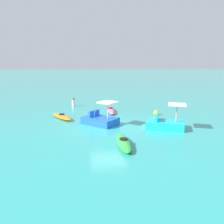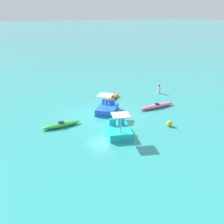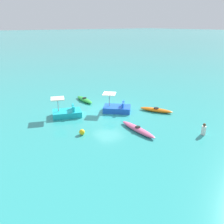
{
  "view_description": "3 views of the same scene",
  "coord_description": "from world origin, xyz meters",
  "px_view_note": "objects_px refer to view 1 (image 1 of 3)",
  "views": [
    {
      "loc": [
        14.33,
        -1.52,
        4.06
      ],
      "look_at": [
        -1.23,
        0.42,
        0.74
      ],
      "focal_mm": 34.98,
      "sensor_mm": 36.0,
      "label": 1
    },
    {
      "loc": [
        10.1,
        17.74,
        7.65
      ],
      "look_at": [
        -0.62,
        0.31,
        0.27
      ],
      "focal_mm": 43.97,
      "sensor_mm": 36.0,
      "label": 2
    },
    {
      "loc": [
        -16.44,
        11.43,
        7.48
      ],
      "look_at": [
        -1.06,
        0.34,
        0.25
      ],
      "focal_mm": 37.22,
      "sensor_mm": 36.0,
      "label": 3
    }
  ],
  "objects_px": {
    "person_near_shore": "(74,103)",
    "pedal_boat_blue": "(100,120)",
    "kayak_orange": "(62,116)",
    "kayak_green": "(123,142)",
    "kayak_pink": "(111,110)",
    "buoy_yellow": "(156,113)",
    "pedal_boat_cyan": "(165,124)"
  },
  "relations": [
    {
      "from": "buoy_yellow",
      "to": "kayak_pink",
      "type": "bearing_deg",
      "value": -117.62
    },
    {
      "from": "kayak_green",
      "to": "kayak_orange",
      "type": "distance_m",
      "value": 7.5
    },
    {
      "from": "person_near_shore",
      "to": "kayak_pink",
      "type": "bearing_deg",
      "value": 47.25
    },
    {
      "from": "kayak_pink",
      "to": "pedal_boat_blue",
      "type": "height_order",
      "value": "pedal_boat_blue"
    },
    {
      "from": "pedal_boat_cyan",
      "to": "pedal_boat_blue",
      "type": "height_order",
      "value": "same"
    },
    {
      "from": "kayak_orange",
      "to": "person_near_shore",
      "type": "height_order",
      "value": "person_near_shore"
    },
    {
      "from": "pedal_boat_blue",
      "to": "buoy_yellow",
      "type": "distance_m",
      "value": 5.41
    },
    {
      "from": "person_near_shore",
      "to": "pedal_boat_blue",
      "type": "bearing_deg",
      "value": 16.6
    },
    {
      "from": "kayak_orange",
      "to": "buoy_yellow",
      "type": "xyz_separation_m",
      "value": [
        -0.2,
        7.76,
        0.04
      ]
    },
    {
      "from": "kayak_green",
      "to": "buoy_yellow",
      "type": "relative_size",
      "value": 6.9
    },
    {
      "from": "kayak_green",
      "to": "pedal_boat_blue",
      "type": "relative_size",
      "value": 1.03
    },
    {
      "from": "buoy_yellow",
      "to": "pedal_boat_cyan",
      "type": "bearing_deg",
      "value": -10.02
    },
    {
      "from": "kayak_green",
      "to": "person_near_shore",
      "type": "height_order",
      "value": "person_near_shore"
    },
    {
      "from": "kayak_pink",
      "to": "person_near_shore",
      "type": "height_order",
      "value": "person_near_shore"
    },
    {
      "from": "kayak_green",
      "to": "pedal_boat_cyan",
      "type": "xyz_separation_m",
      "value": [
        -2.75,
        3.28,
        0.17
      ]
    },
    {
      "from": "kayak_green",
      "to": "buoy_yellow",
      "type": "height_order",
      "value": "buoy_yellow"
    },
    {
      "from": "kayak_green",
      "to": "pedal_boat_blue",
      "type": "distance_m",
      "value": 4.44
    },
    {
      "from": "person_near_shore",
      "to": "kayak_green",
      "type": "bearing_deg",
      "value": 14.82
    },
    {
      "from": "kayak_orange",
      "to": "kayak_pink",
      "type": "height_order",
      "value": "same"
    },
    {
      "from": "pedal_boat_cyan",
      "to": "person_near_shore",
      "type": "xyz_separation_m",
      "value": [
        -9.03,
        -6.4,
        0.05
      ]
    },
    {
      "from": "pedal_boat_blue",
      "to": "person_near_shore",
      "type": "height_order",
      "value": "pedal_boat_blue"
    },
    {
      "from": "pedal_boat_cyan",
      "to": "pedal_boat_blue",
      "type": "distance_m",
      "value": 4.48
    },
    {
      "from": "pedal_boat_cyan",
      "to": "kayak_pink",
      "type": "bearing_deg",
      "value": -153.21
    },
    {
      "from": "kayak_pink",
      "to": "pedal_boat_cyan",
      "type": "xyz_separation_m",
      "value": [
        5.83,
        2.95,
        0.17
      ]
    },
    {
      "from": "kayak_pink",
      "to": "buoy_yellow",
      "type": "distance_m",
      "value": 4.11
    },
    {
      "from": "pedal_boat_cyan",
      "to": "pedal_boat_blue",
      "type": "xyz_separation_m",
      "value": [
        -1.6,
        -4.18,
        0.0
      ]
    },
    {
      "from": "pedal_boat_cyan",
      "to": "buoy_yellow",
      "type": "distance_m",
      "value": 3.99
    },
    {
      "from": "kayak_green",
      "to": "kayak_pink",
      "type": "xyz_separation_m",
      "value": [
        -8.58,
        0.34,
        -0.0
      ]
    },
    {
      "from": "kayak_orange",
      "to": "pedal_boat_blue",
      "type": "distance_m",
      "value": 3.58
    },
    {
      "from": "kayak_green",
      "to": "kayak_orange",
      "type": "bearing_deg",
      "value": -149.73
    },
    {
      "from": "pedal_boat_blue",
      "to": "pedal_boat_cyan",
      "type": "bearing_deg",
      "value": 69.06
    },
    {
      "from": "kayak_orange",
      "to": "pedal_boat_blue",
      "type": "height_order",
      "value": "pedal_boat_blue"
    }
  ]
}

